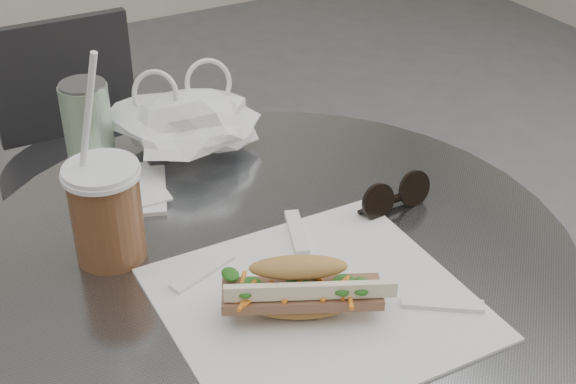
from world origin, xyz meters
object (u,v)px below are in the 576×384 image
chair_far (98,214)px  sunglasses (395,197)px  drink_can (88,126)px  iced_coffee (106,211)px  banh_mi (301,289)px

chair_far → sunglasses: 0.93m
chair_far → drink_can: 0.69m
sunglasses → iced_coffee: bearing=163.2°
sunglasses → drink_can: bearing=132.1°
banh_mi → sunglasses: (0.21, 0.12, -0.02)m
banh_mi → drink_can: 0.44m
banh_mi → iced_coffee: iced_coffee is taller
chair_far → banh_mi: banh_mi is taller
chair_far → iced_coffee: (-0.15, -0.71, 0.47)m
chair_far → drink_can: (-0.11, -0.49, 0.47)m
banh_mi → iced_coffee: (-0.15, 0.21, 0.03)m
chair_far → sunglasses: sunglasses is taller
drink_can → chair_far: bearing=77.6°
banh_mi → drink_can: (-0.10, 0.43, 0.03)m
banh_mi → drink_can: size_ratio=1.73×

